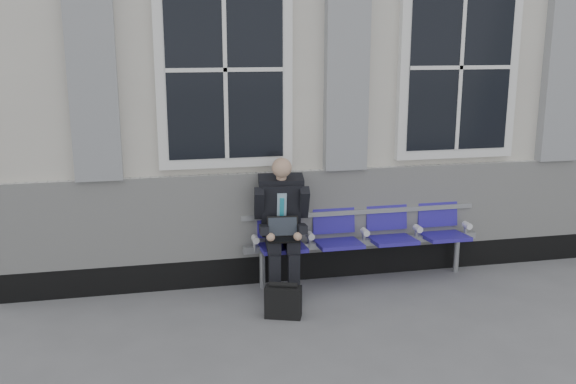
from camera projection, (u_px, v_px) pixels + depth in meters
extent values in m
plane|color=slate|center=(482.00, 323.00, 5.88)|extent=(70.00, 70.00, 0.00)
cube|color=beige|center=(364.00, 72.00, 8.72)|extent=(14.00, 4.00, 4.20)
cube|color=black|center=(418.00, 256.00, 7.24)|extent=(14.00, 0.10, 0.30)
cube|color=silver|center=(421.00, 205.00, 7.09)|extent=(14.00, 0.08, 0.90)
cube|color=gray|center=(91.00, 55.00, 5.99)|extent=(0.45, 0.14, 2.40)
cube|color=gray|center=(347.00, 53.00, 6.51)|extent=(0.45, 0.14, 2.40)
cube|color=gray|center=(565.00, 52.00, 7.03)|extent=(0.45, 0.14, 2.40)
cube|color=white|center=(224.00, 70.00, 6.30)|extent=(1.35, 0.10, 1.95)
cube|color=black|center=(225.00, 70.00, 6.25)|extent=(1.15, 0.02, 1.75)
cube|color=white|center=(458.00, 67.00, 6.82)|extent=(1.35, 0.10, 1.95)
cube|color=black|center=(461.00, 67.00, 6.77)|extent=(1.15, 0.02, 1.75)
cube|color=#9EA0A3|center=(363.00, 242.00, 6.87)|extent=(2.60, 0.07, 0.07)
cube|color=#9EA0A3|center=(360.00, 212.00, 6.91)|extent=(2.60, 0.05, 0.05)
cylinder|color=#9EA0A3|center=(262.00, 270.00, 6.69)|extent=(0.06, 0.06, 0.39)
cylinder|color=#9EA0A3|center=(456.00, 255.00, 7.15)|extent=(0.06, 0.06, 0.39)
cube|color=#261997|center=(283.00, 248.00, 6.60)|extent=(0.46, 0.42, 0.07)
cube|color=#261997|center=(278.00, 218.00, 6.74)|extent=(0.46, 0.10, 0.40)
cube|color=#261997|center=(339.00, 244.00, 6.72)|extent=(0.46, 0.42, 0.07)
cube|color=#261997|center=(333.00, 215.00, 6.86)|extent=(0.46, 0.10, 0.40)
cube|color=#261997|center=(392.00, 240.00, 6.85)|extent=(0.46, 0.42, 0.07)
cube|color=#261997|center=(386.00, 212.00, 6.99)|extent=(0.46, 0.10, 0.40)
cube|color=#261997|center=(444.00, 236.00, 6.97)|extent=(0.46, 0.42, 0.07)
cube|color=#261997|center=(437.00, 209.00, 7.11)|extent=(0.46, 0.10, 0.40)
cylinder|color=white|center=(255.00, 239.00, 6.55)|extent=(0.07, 0.12, 0.07)
cylinder|color=white|center=(310.00, 236.00, 6.67)|extent=(0.07, 0.12, 0.07)
cylinder|color=white|center=(365.00, 232.00, 6.79)|extent=(0.07, 0.12, 0.07)
cylinder|color=white|center=(418.00, 229.00, 6.92)|extent=(0.07, 0.12, 0.07)
cylinder|color=white|center=(467.00, 225.00, 7.04)|extent=(0.07, 0.12, 0.07)
cube|color=black|center=(275.00, 298.00, 6.34)|extent=(0.13, 0.26, 0.09)
cube|color=black|center=(294.00, 298.00, 6.35)|extent=(0.13, 0.26, 0.09)
cube|color=black|center=(275.00, 277.00, 6.35)|extent=(0.13, 0.14, 0.47)
cube|color=black|center=(294.00, 277.00, 6.36)|extent=(0.13, 0.14, 0.47)
cube|color=black|center=(273.00, 243.00, 6.48)|extent=(0.18, 0.44, 0.13)
cube|color=black|center=(292.00, 242.00, 6.50)|extent=(0.18, 0.44, 0.13)
cube|color=black|center=(281.00, 208.00, 6.60)|extent=(0.44, 0.37, 0.60)
cube|color=#A5C5DA|center=(282.00, 209.00, 6.49)|extent=(0.11, 0.10, 0.34)
cube|color=#27A2BA|center=(282.00, 211.00, 6.48)|extent=(0.05, 0.08, 0.28)
cube|color=black|center=(281.00, 181.00, 6.51)|extent=(0.48, 0.28, 0.14)
cylinder|color=tan|center=(281.00, 176.00, 6.45)|extent=(0.10, 0.10, 0.10)
sphere|color=tan|center=(282.00, 168.00, 6.37)|extent=(0.20, 0.20, 0.20)
cube|color=black|center=(259.00, 203.00, 6.47)|extent=(0.13, 0.28, 0.35)
cube|color=black|center=(304.00, 202.00, 6.51)|extent=(0.13, 0.28, 0.35)
cube|color=black|center=(264.00, 230.00, 6.36)|extent=(0.12, 0.30, 0.13)
cube|color=black|center=(302.00, 229.00, 6.40)|extent=(0.12, 0.30, 0.13)
sphere|color=tan|center=(271.00, 237.00, 6.25)|extent=(0.09, 0.09, 0.09)
sphere|color=tan|center=(298.00, 236.00, 6.27)|extent=(0.09, 0.09, 0.09)
cube|color=black|center=(284.00, 239.00, 6.34)|extent=(0.34, 0.26, 0.02)
cube|color=black|center=(283.00, 226.00, 6.43)|extent=(0.32, 0.12, 0.20)
cube|color=black|center=(283.00, 227.00, 6.42)|extent=(0.29, 0.10, 0.17)
cube|color=black|center=(283.00, 302.00, 5.98)|extent=(0.37, 0.25, 0.30)
cylinder|color=black|center=(283.00, 285.00, 5.94)|extent=(0.27, 0.14, 0.05)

